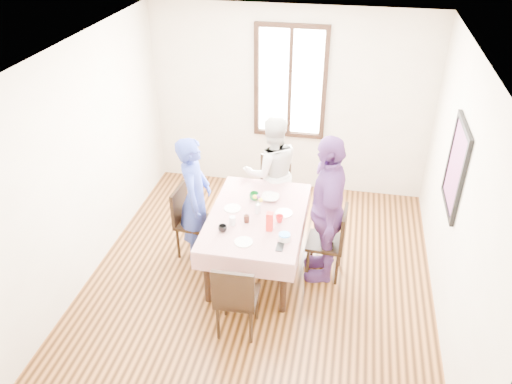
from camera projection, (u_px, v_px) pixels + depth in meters
ground at (260, 278)px, 6.08m from camera, size 4.50×4.50×0.00m
back_wall at (290, 102)px, 7.27m from camera, size 4.00×0.00×4.00m
right_wall at (458, 199)px, 5.05m from camera, size 0.00×4.50×4.50m
window_frame at (290, 83)px, 7.09m from camera, size 1.02×0.06×1.62m
window_pane at (290, 82)px, 7.10m from camera, size 0.90×0.02×1.50m
art_poster at (456, 167)px, 5.20m from camera, size 0.04×0.76×0.96m
dining_table at (257, 242)px, 6.07m from camera, size 0.97×1.50×0.75m
tablecloth at (257, 215)px, 5.87m from camera, size 1.09×1.62×0.01m
chair_left at (195, 222)px, 6.28m from camera, size 0.45×0.45×0.91m
chair_right at (325, 242)px, 5.94m from camera, size 0.44×0.44×0.91m
chair_far at (271, 192)px, 6.89m from camera, size 0.47×0.47×0.91m
chair_near at (237, 296)px, 5.17m from camera, size 0.43×0.43×0.91m
person_left at (195, 199)px, 6.10m from camera, size 0.46×0.63×1.60m
person_far at (272, 171)px, 6.71m from camera, size 0.93×0.84×1.56m
person_right at (326, 209)px, 5.70m from camera, size 0.55×1.10×1.81m
mug_black at (223, 228)px, 5.57m from camera, size 0.13×0.13×0.08m
mug_flag at (279, 219)px, 5.72m from camera, size 0.13×0.13×0.08m
mug_green at (254, 196)px, 6.13m from camera, size 0.14×0.14×0.09m
serving_bowl at (270, 198)px, 6.14m from camera, size 0.22×0.22×0.05m
juice_carton at (270, 222)px, 5.56m from camera, size 0.07×0.07×0.22m
butter_tub at (284, 237)px, 5.44m from camera, size 0.13×0.13×0.07m
jam_jar at (247, 219)px, 5.72m from camera, size 0.06×0.06×0.09m
drinking_glass at (232, 221)px, 5.68m from camera, size 0.07×0.07×0.10m
smartphone at (280, 247)px, 5.35m from camera, size 0.08×0.15×0.01m
flower_vase at (258, 209)px, 5.87m from camera, size 0.06×0.06×0.12m
plate_left at (232, 208)px, 5.97m from camera, size 0.20×0.20×0.01m
plate_right at (284, 213)px, 5.89m from camera, size 0.20×0.20×0.01m
plate_near at (243, 242)px, 5.42m from camera, size 0.20×0.20×0.01m
butter_lid at (285, 235)px, 5.42m from camera, size 0.12×0.12×0.01m
flower_bunch at (258, 200)px, 5.81m from camera, size 0.09×0.09×0.10m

